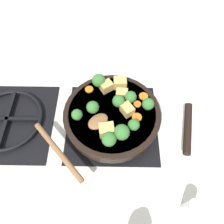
% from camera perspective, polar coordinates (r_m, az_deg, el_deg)
% --- Properties ---
extents(ground_plane, '(2.40, 2.40, 0.00)m').
position_cam_1_polar(ground_plane, '(0.76, -0.00, -2.95)').
color(ground_plane, silver).
extents(front_burner_grate, '(0.31, 0.31, 0.03)m').
position_cam_1_polar(front_burner_grate, '(0.75, -0.00, -2.51)').
color(front_burner_grate, black).
rests_on(front_burner_grate, ground_plane).
extents(rear_burner_grate, '(0.31, 0.31, 0.03)m').
position_cam_1_polar(rear_burner_grate, '(0.84, -25.53, -1.93)').
color(rear_burner_grate, black).
rests_on(rear_burner_grate, ground_plane).
extents(skillet_pan, '(0.32, 0.42, 0.05)m').
position_cam_1_polar(skillet_pan, '(0.71, 0.22, -0.92)').
color(skillet_pan, black).
rests_on(skillet_pan, front_burner_grate).
extents(wooden_spoon, '(0.23, 0.23, 0.02)m').
position_cam_1_polar(wooden_spoon, '(0.65, -9.27, -6.59)').
color(wooden_spoon, brown).
rests_on(wooden_spoon, skillet_pan).
extents(tofu_cube_center_large, '(0.04, 0.04, 0.03)m').
position_cam_1_polar(tofu_cube_center_large, '(0.74, 2.12, 7.59)').
color(tofu_cube_center_large, tan).
rests_on(tofu_cube_center_large, skillet_pan).
extents(tofu_cube_near_handle, '(0.05, 0.05, 0.03)m').
position_cam_1_polar(tofu_cube_near_handle, '(0.74, -1.48, 6.72)').
color(tofu_cube_near_handle, tan).
rests_on(tofu_cube_near_handle, skillet_pan).
extents(tofu_cube_east_chunk, '(0.03, 0.04, 0.03)m').
position_cam_1_polar(tofu_cube_east_chunk, '(0.72, 2.59, 4.72)').
color(tofu_cube_east_chunk, tan).
rests_on(tofu_cube_east_chunk, skillet_pan).
extents(tofu_cube_west_chunk, '(0.04, 0.05, 0.04)m').
position_cam_1_polar(tofu_cube_west_chunk, '(0.65, -1.42, -4.70)').
color(tofu_cube_west_chunk, tan).
rests_on(tofu_cube_west_chunk, skillet_pan).
extents(tofu_cube_back_piece, '(0.05, 0.05, 0.03)m').
position_cam_1_polar(tofu_cube_back_piece, '(0.69, 3.98, 0.75)').
color(tofu_cube_back_piece, tan).
rests_on(tofu_cube_back_piece, skillet_pan).
extents(broccoli_floret_near_spoon, '(0.04, 0.04, 0.05)m').
position_cam_1_polar(broccoli_floret_near_spoon, '(0.62, -0.78, -7.12)').
color(broccoli_floret_near_spoon, '#709956').
rests_on(broccoli_floret_near_spoon, skillet_pan).
extents(broccoli_floret_center_top, '(0.04, 0.04, 0.05)m').
position_cam_1_polar(broccoli_floret_center_top, '(0.69, 1.74, 2.86)').
color(broccoli_floret_center_top, '#709956').
rests_on(broccoli_floret_center_top, skillet_pan).
extents(broccoli_floret_east_rim, '(0.05, 0.05, 0.05)m').
position_cam_1_polar(broccoli_floret_east_rim, '(0.74, -3.48, 8.21)').
color(broccoli_floret_east_rim, '#709956').
rests_on(broccoli_floret_east_rim, skillet_pan).
extents(broccoli_floret_west_rim, '(0.04, 0.04, 0.05)m').
position_cam_1_polar(broccoli_floret_west_rim, '(0.69, 9.41, 2.06)').
color(broccoli_floret_west_rim, '#709956').
rests_on(broccoli_floret_west_rim, skillet_pan).
extents(broccoli_floret_north_edge, '(0.03, 0.03, 0.04)m').
position_cam_1_polar(broccoli_floret_north_edge, '(0.67, -9.13, -0.71)').
color(broccoli_floret_north_edge, '#709956').
rests_on(broccoli_floret_north_edge, skillet_pan).
extents(broccoli_floret_south_cluster, '(0.05, 0.05, 0.05)m').
position_cam_1_polar(broccoli_floret_south_cluster, '(0.63, 2.55, -5.31)').
color(broccoli_floret_south_cluster, '#709956').
rests_on(broccoli_floret_south_cluster, skillet_pan).
extents(broccoli_floret_mid_floret, '(0.04, 0.04, 0.04)m').
position_cam_1_polar(broccoli_floret_mid_floret, '(0.65, 5.70, -3.36)').
color(broccoli_floret_mid_floret, '#709956').
rests_on(broccoli_floret_mid_floret, skillet_pan).
extents(broccoli_floret_small_inner, '(0.04, 0.04, 0.05)m').
position_cam_1_polar(broccoli_floret_small_inner, '(0.70, 4.89, 3.91)').
color(broccoli_floret_small_inner, '#709956').
rests_on(broccoli_floret_small_inner, skillet_pan).
extents(broccoli_floret_tall_stem, '(0.04, 0.04, 0.05)m').
position_cam_1_polar(broccoli_floret_tall_stem, '(0.68, -5.04, 1.39)').
color(broccoli_floret_tall_stem, '#709956').
rests_on(broccoli_floret_tall_stem, skillet_pan).
extents(carrot_slice_orange_thin, '(0.03, 0.03, 0.01)m').
position_cam_1_polar(carrot_slice_orange_thin, '(0.69, 6.51, -1.40)').
color(carrot_slice_orange_thin, orange).
rests_on(carrot_slice_orange_thin, skillet_pan).
extents(carrot_slice_near_center, '(0.03, 0.03, 0.01)m').
position_cam_1_polar(carrot_slice_near_center, '(0.75, -5.99, 5.89)').
color(carrot_slice_near_center, orange).
rests_on(carrot_slice_near_center, skillet_pan).
extents(carrot_slice_edge_slice, '(0.02, 0.02, 0.01)m').
position_cam_1_polar(carrot_slice_edge_slice, '(0.72, 6.61, 2.06)').
color(carrot_slice_edge_slice, orange).
rests_on(carrot_slice_edge_slice, skillet_pan).
extents(carrot_slice_under_broccoli, '(0.03, 0.03, 0.01)m').
position_cam_1_polar(carrot_slice_under_broccoli, '(0.74, 8.25, 4.08)').
color(carrot_slice_under_broccoli, orange).
rests_on(carrot_slice_under_broccoli, skillet_pan).
extents(salt_shaker, '(0.04, 0.04, 0.09)m').
position_cam_1_polar(salt_shaker, '(0.66, 19.79, -22.52)').
color(salt_shaker, white).
rests_on(salt_shaker, ground_plane).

